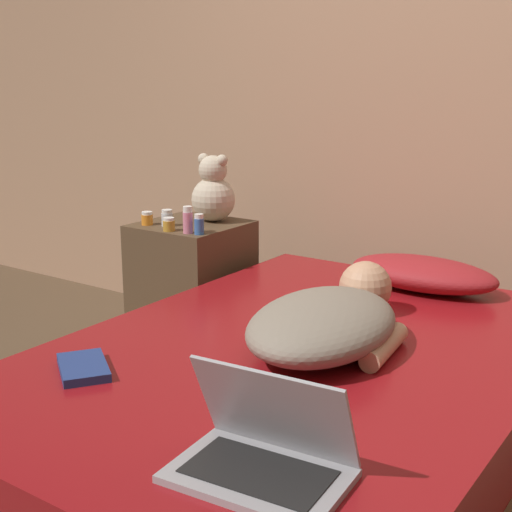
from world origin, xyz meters
TOP-DOWN VIEW (x-y plane):
  - ground_plane at (0.00, 0.00)m, footprint 12.00×12.00m
  - wall_back at (0.00, 1.23)m, footprint 8.00×0.06m
  - bed at (0.00, 0.00)m, footprint 1.32×1.90m
  - nightstand at (-0.93, 0.62)m, footprint 0.41×0.42m
  - pillow at (0.06, 0.76)m, footprint 0.56×0.28m
  - person_lying at (0.05, 0.07)m, footprint 0.46×0.78m
  - laptop at (0.29, -0.62)m, footprint 0.36×0.26m
  - teddy_bear at (-0.88, 0.71)m, footprint 0.19×0.19m
  - bottle_amber at (-0.90, 0.45)m, footprint 0.05×0.05m
  - bottle_pink at (-0.81, 0.46)m, footprint 0.04×0.04m
  - bottle_blue at (-0.76, 0.47)m, footprint 0.04×0.04m
  - bottle_clear at (-0.97, 0.52)m, footprint 0.05×0.05m
  - bottle_orange at (-1.06, 0.49)m, footprint 0.05×0.05m
  - book at (-0.39, -0.48)m, footprint 0.23×0.21m

SIDE VIEW (x-z plane):
  - ground_plane at x=0.00m, z-range 0.00..0.00m
  - bed at x=0.00m, z-range 0.00..0.48m
  - nightstand at x=-0.93m, z-range 0.00..0.64m
  - book at x=-0.39m, z-range 0.48..0.51m
  - laptop at x=0.29m, z-range 0.42..0.64m
  - pillow at x=0.06m, z-range 0.48..0.60m
  - person_lying at x=0.05m, z-range 0.47..0.65m
  - bottle_amber at x=-0.90m, z-range 0.64..0.69m
  - bottle_orange at x=-1.06m, z-range 0.64..0.70m
  - bottle_clear at x=-0.97m, z-range 0.64..0.71m
  - bottle_blue at x=-0.76m, z-range 0.64..0.72m
  - bottle_pink at x=-0.81m, z-range 0.64..0.75m
  - teddy_bear at x=-0.88m, z-range 0.62..0.91m
  - wall_back at x=0.00m, z-range 0.00..2.60m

